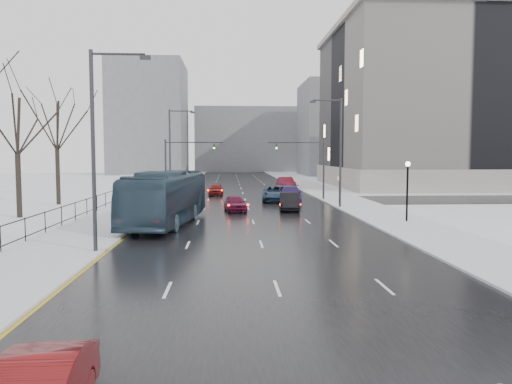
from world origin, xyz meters
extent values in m
cube|color=black|center=(0.00, 60.00, 0.02)|extent=(16.00, 150.00, 0.04)
cube|color=black|center=(0.00, 48.00, 0.02)|extent=(130.00, 10.00, 0.04)
cube|color=silver|center=(-10.50, 60.00, 0.08)|extent=(5.00, 150.00, 0.16)
cube|color=silver|center=(10.50, 60.00, 0.08)|extent=(5.00, 150.00, 0.16)
cube|color=white|center=(-20.00, 60.00, 0.06)|extent=(14.00, 150.00, 0.12)
cube|color=black|center=(-13.00, 30.00, 1.41)|extent=(0.04, 70.00, 0.05)
cube|color=black|center=(-13.00, 30.00, 0.41)|extent=(0.04, 70.00, 0.05)
cylinder|color=black|center=(-13.00, 30.00, 0.81)|extent=(0.06, 0.06, 1.30)
cylinder|color=#2D2D33|center=(8.40, 40.00, 5.00)|extent=(0.20, 0.20, 10.00)
cylinder|color=#2D2D33|center=(7.10, 40.00, 9.80)|extent=(2.60, 0.12, 0.12)
cube|color=#2D2D33|center=(5.80, 40.00, 9.65)|extent=(0.50, 0.25, 0.18)
cylinder|color=#2D2D33|center=(-8.40, 20.00, 5.00)|extent=(0.20, 0.20, 10.00)
cylinder|color=#2D2D33|center=(-7.10, 20.00, 9.80)|extent=(2.60, 0.12, 0.12)
cube|color=#2D2D33|center=(-5.80, 20.00, 9.65)|extent=(0.50, 0.25, 0.18)
cylinder|color=#2D2D33|center=(-8.40, 52.00, 5.00)|extent=(0.20, 0.20, 10.00)
cylinder|color=#2D2D33|center=(-7.10, 52.00, 9.80)|extent=(2.60, 0.12, 0.12)
cube|color=#2D2D33|center=(-5.80, 52.00, 9.65)|extent=(0.50, 0.25, 0.18)
cylinder|color=black|center=(11.00, 30.00, 2.16)|extent=(0.14, 0.14, 4.00)
sphere|color=#FFE5B2|center=(11.00, 30.00, 4.26)|extent=(0.36, 0.36, 0.36)
cylinder|color=#2D2D33|center=(8.40, 48.00, 3.25)|extent=(0.20, 0.20, 6.50)
cylinder|color=#2D2D33|center=(5.40, 48.00, 6.20)|extent=(6.00, 0.12, 0.12)
imported|color=#2D2D33|center=(3.30, 48.00, 5.60)|extent=(0.15, 0.18, 0.90)
sphere|color=#19FF33|center=(3.30, 47.85, 5.60)|extent=(0.16, 0.16, 0.16)
cylinder|color=#2D2D33|center=(-8.40, 48.00, 3.25)|extent=(0.20, 0.20, 6.50)
cylinder|color=#2D2D33|center=(-5.40, 48.00, 6.20)|extent=(6.00, 0.12, 0.12)
imported|color=#2D2D33|center=(-3.30, 48.00, 5.60)|extent=(0.15, 0.18, 0.90)
sphere|color=#19FF33|center=(-3.30, 47.85, 5.60)|extent=(0.16, 0.16, 0.16)
cylinder|color=#2D2D33|center=(9.20, 44.00, 1.41)|extent=(0.06, 0.06, 2.50)
cylinder|color=white|center=(9.20, 44.00, 2.56)|extent=(0.60, 0.03, 0.60)
torus|color=#B20C0C|center=(9.20, 44.00, 2.56)|extent=(0.58, 0.06, 0.58)
cube|color=gray|center=(35.00, 72.00, 12.00)|extent=(40.00, 30.00, 24.00)
cube|color=gray|center=(35.00, 72.00, 24.40)|extent=(41.00, 31.00, 0.80)
cube|color=gray|center=(35.00, 72.00, 1.50)|extent=(40.60, 30.60, 3.00)
cube|color=slate|center=(28.00, 115.00, 11.00)|extent=(24.00, 20.00, 22.00)
cube|color=slate|center=(-22.00, 125.00, 14.00)|extent=(18.00, 22.00, 28.00)
cube|color=slate|center=(4.00, 140.00, 9.00)|extent=(30.00, 18.00, 18.00)
imported|color=#283D4E|center=(-6.12, 30.15, 1.91)|extent=(4.78, 13.69, 3.73)
imported|color=#5B0F2E|center=(-1.22, 37.85, 0.74)|extent=(2.14, 4.29, 1.40)
imported|color=black|center=(3.50, 38.17, 0.83)|extent=(2.03, 4.88, 1.57)
imported|color=navy|center=(3.14, 46.60, 0.86)|extent=(3.32, 6.18, 1.65)
imported|color=navy|center=(4.56, 46.03, 0.87)|extent=(2.94, 5.92, 1.65)
imported|color=maroon|center=(-3.31, 54.78, 0.74)|extent=(1.78, 4.18, 1.41)
imported|color=maroon|center=(6.38, 65.52, 0.88)|extent=(2.39, 5.27, 1.68)
camera|label=1|loc=(-1.76, -4.91, 4.95)|focal=35.00mm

